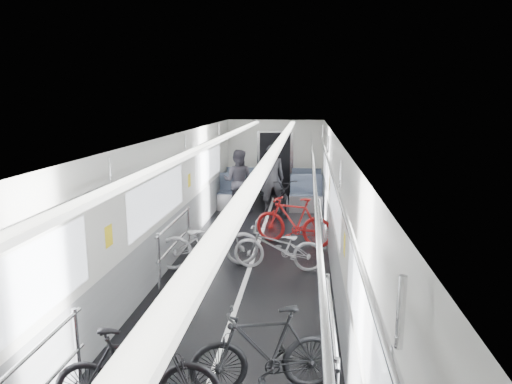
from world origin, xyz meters
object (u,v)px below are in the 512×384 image
bike_left_mid (137,375)px  bike_right_far (294,221)px  bike_right_near (265,350)px  bike_right_mid (278,247)px  bike_left_far (209,241)px  bike_aisle (281,195)px  person_standing (272,179)px  person_seated (238,181)px

bike_left_mid → bike_right_far: bearing=-19.1°
bike_right_near → bike_right_mid: size_ratio=0.97×
bike_left_far → bike_right_far: (1.50, 1.48, 0.03)m
bike_aisle → person_standing: person_standing is taller
person_seated → bike_right_mid: bearing=113.3°
bike_right_far → bike_aisle: size_ratio=0.94×
bike_left_far → person_standing: (0.83, 4.26, 0.44)m
person_seated → bike_right_far: bearing=125.6°
bike_left_mid → bike_aisle: bike_left_mid is taller
bike_right_far → person_seated: size_ratio=1.01×
bike_right_near → bike_right_mid: 3.53m
person_standing → person_seated: bearing=-10.3°
bike_right_mid → person_standing: person_standing is taller
bike_right_near → bike_right_far: bearing=164.3°
bike_left_far → person_seated: 4.23m
bike_right_mid → bike_right_far: size_ratio=0.95×
bike_left_mid → bike_aisle: 8.40m
bike_aisle → person_standing: bearing=165.6°
bike_right_near → bike_right_mid: bike_right_near is taller
bike_left_far → bike_right_near: size_ratio=1.17×
bike_left_mid → bike_right_far: 5.73m
bike_right_near → bike_right_far: size_ratio=0.93×
bike_left_mid → bike_aisle: (0.89, 8.35, -0.00)m
bike_right_mid → person_standing: size_ratio=0.88×
bike_left_mid → bike_aisle: size_ratio=0.88×
bike_left_far → bike_right_mid: (1.28, 0.00, -0.06)m
bike_left_mid → person_standing: 8.39m
bike_aisle → person_standing: 0.52m
bike_left_far → bike_right_near: bike_left_far is taller
bike_right_far → bike_aisle: (-0.42, 2.77, -0.04)m
bike_left_mid → bike_right_mid: 4.24m
person_seated → bike_right_near: bearing=106.0°
bike_left_far → bike_aisle: (1.09, 4.26, -0.01)m
bike_right_near → bike_aisle: bike_aisle is taller
bike_right_mid → person_seated: 4.45m
bike_left_mid → bike_right_mid: (1.08, 4.10, -0.05)m
bike_aisle → bike_left_far: bearing=-118.7°
bike_left_mid → bike_right_far: (1.31, 5.58, 0.03)m
bike_right_far → bike_left_mid: bearing=5.5°
bike_right_far → person_seated: person_seated is taller
bike_right_mid → bike_aisle: bike_aisle is taller
bike_left_mid → person_seated: person_seated is taller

